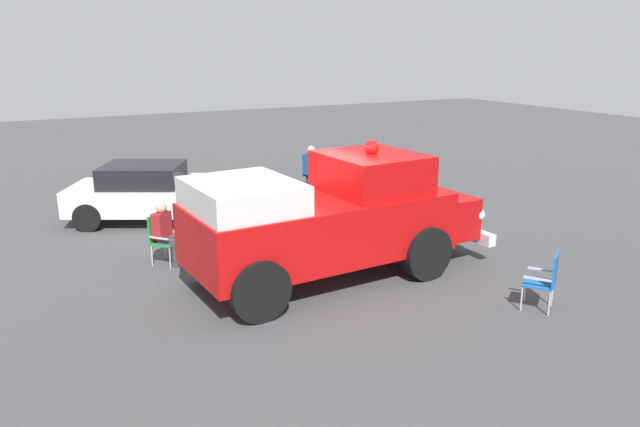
{
  "coord_description": "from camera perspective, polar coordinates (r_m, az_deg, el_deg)",
  "views": [
    {
      "loc": [
        4.76,
        9.73,
        4.32
      ],
      "look_at": [
        -0.2,
        0.24,
        1.31
      ],
      "focal_mm": 33.69,
      "sensor_mm": 36.0,
      "label": 1
    }
  ],
  "objects": [
    {
      "name": "classic_hot_rod",
      "position": [
        15.62,
        -15.17,
        1.93
      ],
      "size": [
        4.72,
        3.65,
        1.46
      ],
      "color": "black",
      "rests_on": "ground"
    },
    {
      "name": "vintage_fire_truck",
      "position": [
        11.27,
        1.02,
        -0.38
      ],
      "size": [
        6.07,
        2.63,
        2.59
      ],
      "color": "black",
      "rests_on": "ground"
    },
    {
      "name": "spectator_seated",
      "position": [
        12.51,
        -14.39,
        -1.64
      ],
      "size": [
        0.63,
        0.65,
        1.29
      ],
      "color": "#383842",
      "rests_on": "ground"
    },
    {
      "name": "lawn_chair_near_truck",
      "position": [
        12.62,
        -14.84,
        -2.03
      ],
      "size": [
        0.69,
        0.69,
        1.02
      ],
      "color": "#B7BABF",
      "rests_on": "ground"
    },
    {
      "name": "ground_plane",
      "position": [
        11.67,
        -1.42,
        -6.04
      ],
      "size": [
        60.0,
        60.0,
        0.0
      ],
      "primitive_type": "plane",
      "color": "#424244"
    },
    {
      "name": "spectator_standing",
      "position": [
        16.55,
        -0.84,
        4.01
      ],
      "size": [
        0.39,
        0.64,
        1.68
      ],
      "color": "#2D334C",
      "rests_on": "ground"
    },
    {
      "name": "lawn_chair_by_car",
      "position": [
        10.75,
        20.73,
        -5.66
      ],
      "size": [
        0.69,
        0.69,
        1.02
      ],
      "color": "#B7BABF",
      "rests_on": "ground"
    }
  ]
}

